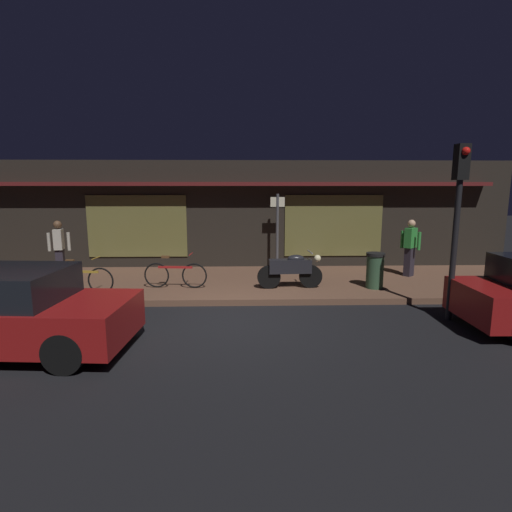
% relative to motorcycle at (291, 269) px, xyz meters
% --- Properties ---
extents(ground_plane, '(60.00, 60.00, 0.00)m').
position_rel_motorcycle_xyz_m(ground_plane, '(-1.49, -2.09, -0.65)').
color(ground_plane, black).
extents(sidewalk_slab, '(18.00, 4.00, 0.15)m').
position_rel_motorcycle_xyz_m(sidewalk_slab, '(-1.49, 0.91, -0.57)').
color(sidewalk_slab, brown).
rests_on(sidewalk_slab, ground_plane).
extents(storefront_building, '(18.00, 3.30, 3.60)m').
position_rel_motorcycle_xyz_m(storefront_building, '(-1.49, 4.30, 1.16)').
color(storefront_building, black).
rests_on(storefront_building, ground_plane).
extents(motorcycle, '(1.70, 0.55, 0.97)m').
position_rel_motorcycle_xyz_m(motorcycle, '(0.00, 0.00, 0.00)').
color(motorcycle, black).
rests_on(motorcycle, sidewalk_slab).
extents(bicycle_parked, '(1.66, 0.42, 0.91)m').
position_rel_motorcycle_xyz_m(bicycle_parked, '(-5.27, -0.39, -0.14)').
color(bicycle_parked, black).
rests_on(bicycle_parked, sidewalk_slab).
extents(bicycle_extra, '(1.66, 0.42, 0.91)m').
position_rel_motorcycle_xyz_m(bicycle_extra, '(-3.03, 0.10, -0.14)').
color(bicycle_extra, black).
rests_on(bicycle_extra, sidewalk_slab).
extents(person_photographer, '(0.62, 0.42, 1.67)m').
position_rel_motorcycle_xyz_m(person_photographer, '(-6.51, 1.30, 0.38)').
color(person_photographer, '#28232D').
rests_on(person_photographer, sidewalk_slab).
extents(person_bystander, '(0.47, 0.52, 1.67)m').
position_rel_motorcycle_xyz_m(person_bystander, '(3.65, 1.35, 0.38)').
color(person_bystander, '#28232D').
rests_on(person_bystander, sidewalk_slab).
extents(sign_post, '(0.44, 0.09, 2.40)m').
position_rel_motorcycle_xyz_m(sign_post, '(-0.19, 2.29, 0.86)').
color(sign_post, '#47474C').
rests_on(sign_post, sidewalk_slab).
extents(trash_bin, '(0.48, 0.48, 0.93)m').
position_rel_motorcycle_xyz_m(trash_bin, '(2.18, -0.06, -0.03)').
color(trash_bin, '#2D4C33').
rests_on(trash_bin, sidewalk_slab).
extents(traffic_light_pole, '(0.24, 0.33, 3.60)m').
position_rel_motorcycle_xyz_m(traffic_light_pole, '(3.09, -2.18, 1.83)').
color(traffic_light_pole, black).
rests_on(traffic_light_pole, ground_plane).
extents(parked_car_near, '(4.21, 2.04, 1.42)m').
position_rel_motorcycle_xyz_m(parked_car_near, '(-5.25, -3.60, 0.06)').
color(parked_car_near, black).
rests_on(parked_car_near, ground_plane).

